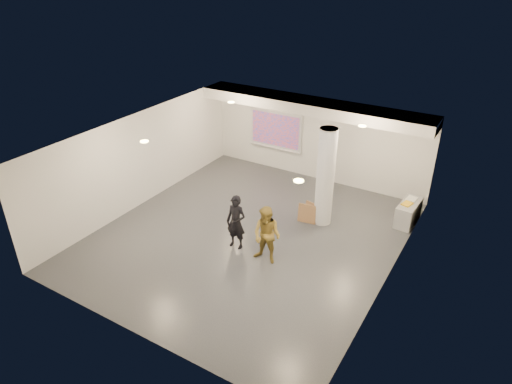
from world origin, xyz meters
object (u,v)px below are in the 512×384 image
Objects in this scene: credenza at (408,213)px; woman at (236,222)px; projection_screen at (276,130)px; column at (325,177)px; man at (267,235)px.

woman is at bearing -131.88° from credenza.
projection_screen is 5.62m from credenza.
column reaches higher than man.
woman is (1.58, -5.08, -0.75)m from projection_screen.
credenza is (5.32, -1.35, -1.19)m from projection_screen.
column is 2.95m from woman.
man is at bearing -10.60° from woman.
man is (-2.68, -3.88, 0.46)m from credenza.
credenza is 5.29m from woman.
credenza is (2.22, 1.30, -1.16)m from column.
column is at bearing 55.83° from woman.
column is 4.08m from projection_screen.
man is (2.64, -5.23, -0.72)m from projection_screen.
credenza is 0.73× the size of man.
column is 2.58× the size of credenza.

